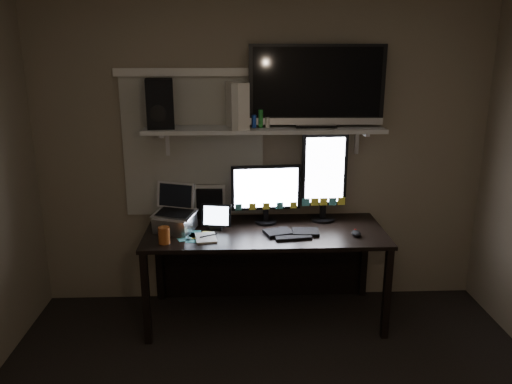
{
  "coord_description": "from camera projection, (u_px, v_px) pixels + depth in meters",
  "views": [
    {
      "loc": [
        -0.21,
        -2.12,
        2.03
      ],
      "look_at": [
        -0.08,
        1.25,
        1.08
      ],
      "focal_mm": 35.0,
      "sensor_mm": 36.0,
      "label": 1
    }
  ],
  "objects": [
    {
      "name": "back_wall",
      "position": [
        263.0,
        153.0,
        3.99
      ],
      "size": [
        3.6,
        0.0,
        3.6
      ],
      "primitive_type": "plane",
      "rotation": [
        1.57,
        0.0,
        0.0
      ],
      "color": "#7D6F59",
      "rests_on": "floor"
    },
    {
      "name": "window_blinds",
      "position": [
        193.0,
        147.0,
        3.94
      ],
      "size": [
        1.1,
        0.02,
        1.1
      ],
      "primitive_type": "cube",
      "color": "beige",
      "rests_on": "back_wall"
    },
    {
      "name": "desk",
      "position": [
        264.0,
        246.0,
        3.94
      ],
      "size": [
        1.8,
        0.75,
        0.73
      ],
      "color": "black",
      "rests_on": "floor"
    },
    {
      "name": "wall_shelf",
      "position": [
        264.0,
        129.0,
        3.76
      ],
      "size": [
        1.8,
        0.35,
        0.03
      ],
      "primitive_type": "cube",
      "color": "#B9B9B4",
      "rests_on": "back_wall"
    },
    {
      "name": "monitor_landscape",
      "position": [
        266.0,
        194.0,
        3.86
      ],
      "size": [
        0.54,
        0.1,
        0.47
      ],
      "primitive_type": "cube",
      "rotation": [
        0.0,
        0.0,
        0.08
      ],
      "color": "black",
      "rests_on": "desk"
    },
    {
      "name": "monitor_portrait",
      "position": [
        324.0,
        177.0,
        3.9
      ],
      "size": [
        0.36,
        0.08,
        0.71
      ],
      "primitive_type": "cube",
      "rotation": [
        0.0,
        0.0,
        0.05
      ],
      "color": "black",
      "rests_on": "desk"
    },
    {
      "name": "keyboard",
      "position": [
        292.0,
        232.0,
        3.68
      ],
      "size": [
        0.42,
        0.21,
        0.02
      ],
      "primitive_type": "cube",
      "rotation": [
        0.0,
        0.0,
        0.13
      ],
      "color": "black",
      "rests_on": "desk"
    },
    {
      "name": "mouse",
      "position": [
        356.0,
        233.0,
        3.65
      ],
      "size": [
        0.07,
        0.1,
        0.04
      ],
      "primitive_type": "ellipsoid",
      "rotation": [
        0.0,
        0.0,
        -0.0
      ],
      "color": "black",
      "rests_on": "desk"
    },
    {
      "name": "notepad",
      "position": [
        206.0,
        238.0,
        3.6
      ],
      "size": [
        0.18,
        0.22,
        0.01
      ],
      "primitive_type": "cube",
      "rotation": [
        0.0,
        0.0,
        0.15
      ],
      "color": "silver",
      "rests_on": "desk"
    },
    {
      "name": "tablet",
      "position": [
        216.0,
        217.0,
        3.76
      ],
      "size": [
        0.24,
        0.13,
        0.2
      ],
      "primitive_type": "cube",
      "rotation": [
        0.0,
        0.0,
        -0.17
      ],
      "color": "black",
      "rests_on": "desk"
    },
    {
      "name": "file_sorter",
      "position": [
        210.0,
        202.0,
        4.02
      ],
      "size": [
        0.21,
        0.11,
        0.26
      ],
      "primitive_type": "cube",
      "rotation": [
        0.0,
        0.0,
        -0.07
      ],
      "color": "black",
      "rests_on": "desk"
    },
    {
      "name": "laptop",
      "position": [
        174.0,
        209.0,
        3.7
      ],
      "size": [
        0.37,
        0.33,
        0.34
      ],
      "primitive_type": "cube",
      "rotation": [
        0.0,
        0.0,
        -0.34
      ],
      "color": "silver",
      "rests_on": "desk"
    },
    {
      "name": "cup",
      "position": [
        164.0,
        235.0,
        3.49
      ],
      "size": [
        0.1,
        0.1,
        0.12
      ],
      "primitive_type": "cylinder",
      "rotation": [
        0.0,
        0.0,
        -0.28
      ],
      "color": "#96471B",
      "rests_on": "desk"
    },
    {
      "name": "sticky_notes",
      "position": [
        197.0,
        236.0,
        3.65
      ],
      "size": [
        0.33,
        0.25,
        0.0
      ],
      "primitive_type": null,
      "rotation": [
        0.0,
        0.0,
        -0.01
      ],
      "color": "#FFF645",
      "rests_on": "desk"
    },
    {
      "name": "tv",
      "position": [
        317.0,
        86.0,
        3.7
      ],
      "size": [
        1.01,
        0.21,
        0.6
      ],
      "primitive_type": "cube",
      "rotation": [
        0.0,
        0.0,
        -0.03
      ],
      "color": "black",
      "rests_on": "wall_shelf"
    },
    {
      "name": "game_console",
      "position": [
        237.0,
        105.0,
        3.68
      ],
      "size": [
        0.18,
        0.3,
        0.34
      ],
      "primitive_type": "cube",
      "rotation": [
        0.0,
        0.0,
        0.34
      ],
      "color": "beige",
      "rests_on": "wall_shelf"
    },
    {
      "name": "speaker",
      "position": [
        160.0,
        103.0,
        3.69
      ],
      "size": [
        0.23,
        0.26,
        0.36
      ],
      "primitive_type": "cube",
      "rotation": [
        0.0,
        0.0,
        0.13
      ],
      "color": "black",
      "rests_on": "wall_shelf"
    },
    {
      "name": "bottles",
      "position": [
        257.0,
        119.0,
        3.7
      ],
      "size": [
        0.21,
        0.09,
        0.13
      ],
      "primitive_type": null,
      "rotation": [
        0.0,
        0.0,
        -0.23
      ],
      "color": "#A50F0C",
      "rests_on": "wall_shelf"
    }
  ]
}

